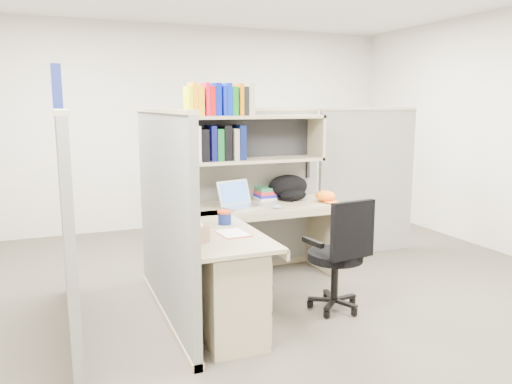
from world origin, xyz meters
name	(u,v)px	position (x,y,z in m)	size (l,w,h in m)	color
ground	(272,301)	(0.00, 0.00, 0.00)	(6.00, 6.00, 0.00)	#36322A
room_shell	(273,110)	(0.00, 0.00, 1.62)	(6.00, 6.00, 6.00)	beige
cubicle	(214,191)	(-0.37, 0.45, 0.91)	(3.79, 1.84, 1.95)	#5D5D58
desk	(238,267)	(-0.41, -0.29, 0.44)	(1.74, 1.75, 0.73)	gray
laptop	(242,194)	(-0.09, 0.49, 0.85)	(0.35, 0.35, 0.25)	silver
backpack	(290,187)	(0.50, 0.68, 0.85)	(0.41, 0.32, 0.24)	black
orange_cap	(325,196)	(0.76, 0.45, 0.78)	(0.19, 0.23, 0.11)	orange
snack_canister	(225,217)	(-0.44, -0.06, 0.79)	(0.11, 0.11, 0.11)	navy
tissue_box	(198,229)	(-0.78, -0.49, 0.82)	(0.12, 0.12, 0.19)	#9B7158
mouse	(277,207)	(0.19, 0.32, 0.75)	(0.09, 0.06, 0.03)	#7B8BAF
paper_cup	(235,196)	(-0.05, 0.78, 0.78)	(0.08, 0.08, 0.11)	white
book_stack	(264,193)	(0.27, 0.80, 0.79)	(0.18, 0.25, 0.12)	gray
loose_paper	(233,233)	(-0.48, -0.35, 0.73)	(0.19, 0.25, 0.00)	white
task_chair	(338,272)	(0.40, -0.40, 0.33)	(0.51, 0.47, 0.94)	black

